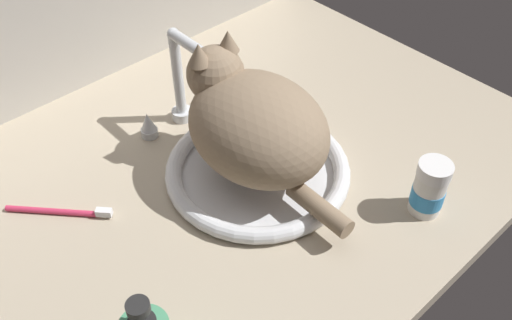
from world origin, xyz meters
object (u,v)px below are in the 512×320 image
at_px(cat, 250,122).
at_px(pill_bottle, 429,189).
at_px(toothbrush, 62,211).
at_px(sink_basin, 256,171).
at_px(faucet, 180,87).

relative_size(cat, pill_bottle, 3.58).
bearing_deg(toothbrush, sink_basin, -27.59).
relative_size(faucet, toothbrush, 1.43).
xyz_separation_m(sink_basin, pill_bottle, (0.15, -0.24, 0.03)).
distance_m(faucet, toothbrush, 0.31).
xyz_separation_m(pill_bottle, toothbrush, (-0.44, 0.40, -0.04)).
bearing_deg(faucet, toothbrush, -169.67).
height_order(faucet, cat, cat).
relative_size(pill_bottle, toothbrush, 0.73).
height_order(cat, toothbrush, cat).
bearing_deg(faucet, pill_bottle, -71.31).
bearing_deg(cat, sink_basin, -91.72).
distance_m(pill_bottle, toothbrush, 0.60).
height_order(sink_basin, faucet, faucet).
relative_size(sink_basin, faucet, 1.62).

